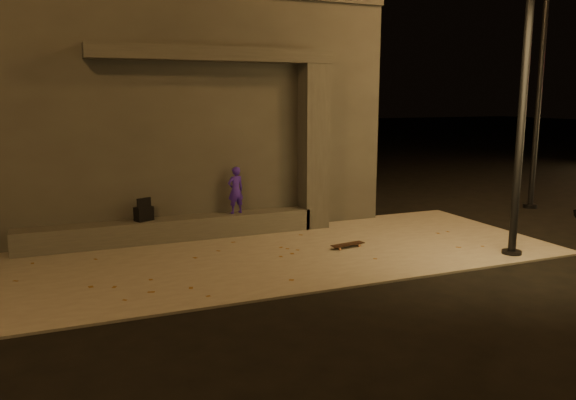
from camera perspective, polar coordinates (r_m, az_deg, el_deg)
name	(u,v)px	position (r m, az deg, el deg)	size (l,w,h in m)	color
ground	(315,289)	(8.83, 2.79, -9.01)	(120.00, 120.00, 0.00)	black
sidewalk	(270,255)	(10.58, -1.85, -5.58)	(11.00, 4.40, 0.04)	slate
building	(167,110)	(14.25, -12.22, 8.88)	(9.00, 5.10, 5.22)	#3B3936
ledge	(171,229)	(11.77, -11.76, -2.91)	(6.00, 0.55, 0.45)	#4A4843
column	(313,147)	(12.49, 2.59, 5.39)	(0.55, 0.55, 3.60)	#3B3936
canopy	(214,54)	(11.76, -7.52, 14.46)	(5.00, 0.70, 0.28)	#3B3936
skateboarder	(236,190)	(11.95, -5.34, 1.01)	(0.36, 0.24, 1.00)	#381BB0
backpack	(144,213)	(11.60, -14.45, -1.25)	(0.40, 0.34, 0.48)	black
skateboard	(348,245)	(11.02, 6.09, -4.52)	(0.72, 0.29, 0.08)	black
street_lamp_0	(527,41)	(11.04, 23.15, 14.64)	(0.36, 0.36, 6.85)	black
street_lamp_2	(543,45)	(16.21, 24.47, 14.17)	(0.36, 0.36, 7.51)	black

